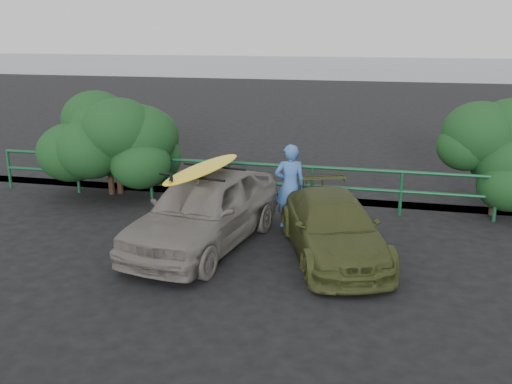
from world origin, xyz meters
The scene contains 10 objects.
ground centered at (0.00, 0.00, 0.00)m, with size 80.00×80.00×0.00m, color black.
ocean centered at (0.00, 60.00, 0.00)m, with size 200.00×200.00×0.00m, color slate.
guardrail centered at (0.00, 5.00, 0.52)m, with size 14.00×0.08×1.04m, color #15492B, non-canonical shape.
shrub_left centered at (-4.80, 5.40, 1.26)m, with size 3.20×2.40×2.52m, color #18411B, non-canonical shape.
shrub_right centered at (5.00, 5.50, 1.21)m, with size 3.20×2.40×2.42m, color #18411B, non-canonical shape.
sedan centered at (-0.69, 2.21, 0.72)m, with size 1.71×4.25×1.45m, color slate.
olive_vehicle centered at (1.76, 2.28, 0.55)m, with size 1.54×3.79×1.10m, color #3C431D.
man centered at (0.70, 3.71, 0.89)m, with size 0.65×0.42×1.77m, color #3964AD.
roof_rack centered at (-0.69, 2.21, 1.47)m, with size 1.34×0.94×0.04m, color black, non-canonical shape.
surfboard centered at (-0.69, 2.21, 1.53)m, with size 0.57×2.73×0.08m, color yellow.
Camera 1 is at (2.65, -7.66, 4.04)m, focal length 40.00 mm.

